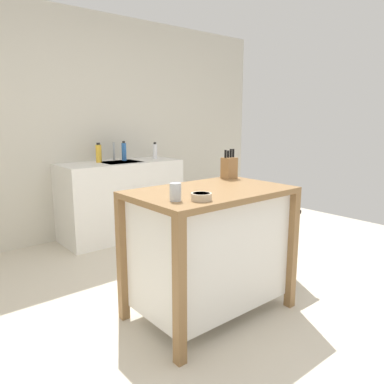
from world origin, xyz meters
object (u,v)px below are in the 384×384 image
at_px(drinking_cup, 175,192).
at_px(bottle_dish_soap, 99,153).
at_px(knife_block, 229,167).
at_px(sink_faucet, 114,152).
at_px(kitchen_island, 210,245).
at_px(trash_bin, 273,245).
at_px(bottle_spray_cleaner, 155,151).
at_px(bottle_hand_soap, 124,151).
at_px(bowl_ceramic_wide, 201,196).

bearing_deg(drinking_cup, bottle_dish_soap, 75.09).
bearing_deg(drinking_cup, knife_block, 24.83).
bearing_deg(sink_faucet, kitchen_island, -100.81).
distance_m(drinking_cup, sink_faucet, 2.44).
relative_size(drinking_cup, bottle_dish_soap, 0.47).
xyz_separation_m(knife_block, drinking_cup, (-0.84, -0.39, -0.04)).
distance_m(trash_bin, sink_faucet, 2.25).
bearing_deg(bottle_dish_soap, bottle_spray_cleaner, -7.87).
xyz_separation_m(sink_faucet, bottle_hand_soap, (0.10, -0.07, -0.00)).
height_order(bottle_spray_cleaner, bottle_hand_soap, bottle_hand_soap).
bearing_deg(drinking_cup, sink_faucet, 70.37).
height_order(trash_bin, bottle_spray_cleaner, bottle_spray_cleaner).
bearing_deg(bowl_ceramic_wide, sink_faucet, 73.78).
distance_m(bowl_ceramic_wide, sink_faucet, 2.48).
bearing_deg(drinking_cup, trash_bin, 9.00).
bearing_deg(sink_faucet, trash_bin, -79.68).
bearing_deg(trash_bin, knife_block, 151.06).
bearing_deg(bottle_hand_soap, drinking_cup, -112.37).
height_order(knife_block, bottle_hand_soap, knife_block).
xyz_separation_m(sink_faucet, bottle_spray_cleaner, (0.49, -0.15, -0.01)).
relative_size(bottle_spray_cleaner, bottle_dish_soap, 0.93).
bearing_deg(bottle_spray_cleaner, drinking_cup, -121.37).
bearing_deg(kitchen_island, bowl_ceramic_wide, -141.33).
relative_size(knife_block, sink_faucet, 1.08).
bearing_deg(bottle_hand_soap, bowl_ceramic_wide, -108.87).
bearing_deg(bottle_spray_cleaner, bowl_ceramic_wide, -117.90).
bearing_deg(bowl_ceramic_wide, bottle_hand_soap, 71.13).
bearing_deg(kitchen_island, sink_faucet, 79.19).
xyz_separation_m(bowl_ceramic_wide, sink_faucet, (0.69, 2.38, 0.07)).
relative_size(knife_block, bottle_dish_soap, 1.05).
bearing_deg(trash_bin, bottle_hand_soap, 97.97).
xyz_separation_m(kitchen_island, bottle_hand_soap, (0.51, 2.09, 0.50)).
bearing_deg(knife_block, bowl_ceramic_wide, -146.29).
bearing_deg(bottle_hand_soap, trash_bin, -82.03).
height_order(kitchen_island, knife_block, knife_block).
distance_m(kitchen_island, bowl_ceramic_wide, 0.56).
xyz_separation_m(trash_bin, bottle_spray_cleaner, (0.11, 1.95, 0.68)).
height_order(bowl_ceramic_wide, trash_bin, bowl_ceramic_wide).
bearing_deg(kitchen_island, trash_bin, 3.87).
height_order(kitchen_island, bottle_spray_cleaner, bottle_spray_cleaner).
bearing_deg(knife_block, trash_bin, -28.94).
height_order(knife_block, bowl_ceramic_wide, knife_block).
bearing_deg(bottle_dish_soap, bowl_ceramic_wide, -101.44).
bearing_deg(knife_block, bottle_hand_soap, 87.67).
relative_size(trash_bin, bottle_dish_soap, 2.79).
bearing_deg(trash_bin, bottle_spray_cleaner, 86.92).
distance_m(bowl_ceramic_wide, bottle_hand_soap, 2.45).
height_order(trash_bin, bottle_hand_soap, bottle_hand_soap).
bearing_deg(knife_block, drinking_cup, -155.17).
relative_size(knife_block, bottle_hand_soap, 1.02).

